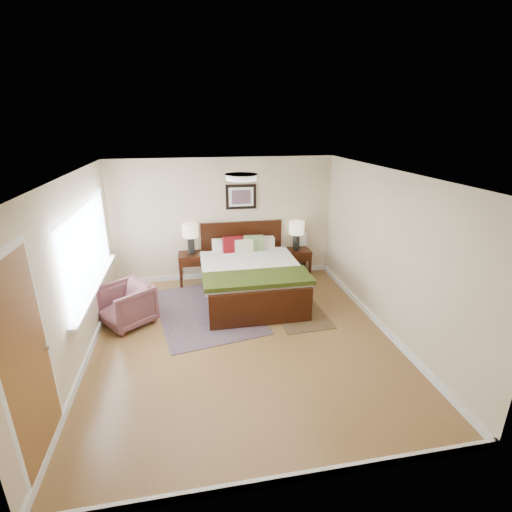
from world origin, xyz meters
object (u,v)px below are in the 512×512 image
at_px(bed, 250,270).
at_px(nightstand_right, 296,260).
at_px(lamp_left, 190,234).
at_px(lamp_right, 297,231).
at_px(armchair, 127,305).
at_px(rug_persian, 207,310).
at_px(nightstand_left, 192,260).

xyz_separation_m(bed, nightstand_right, (1.14, 0.84, -0.19)).
relative_size(lamp_left, lamp_right, 1.00).
distance_m(nightstand_right, armchair, 3.60).
bearing_deg(lamp_left, armchair, -126.65).
xyz_separation_m(lamp_left, rug_persian, (0.20, -1.27, -1.06)).
height_order(lamp_left, rug_persian, lamp_left).
bearing_deg(nightstand_right, armchair, -156.00).
bearing_deg(nightstand_left, armchair, -127.06).
bearing_deg(nightstand_left, lamp_left, 90.00).
height_order(lamp_right, armchair, lamp_right).
bearing_deg(nightstand_right, lamp_left, 179.68).
bearing_deg(lamp_left, nightstand_right, -0.32).
distance_m(nightstand_left, rug_persian, 1.36).
xyz_separation_m(lamp_right, rug_persian, (-1.99, -1.27, -1.00)).
bearing_deg(rug_persian, lamp_right, 21.95).
bearing_deg(lamp_left, lamp_right, 0.00).
relative_size(bed, armchair, 2.94).
xyz_separation_m(nightstand_right, rug_persian, (-1.99, -1.26, -0.35)).
height_order(lamp_left, lamp_right, lamp_left).
distance_m(lamp_right, armchair, 3.66).
xyz_separation_m(bed, lamp_right, (1.14, 0.85, 0.46)).
bearing_deg(nightstand_right, bed, -143.44).
bearing_deg(rug_persian, lamp_left, 88.26).
distance_m(bed, nightstand_right, 1.43).
bearing_deg(armchair, nightstand_right, 77.14).
height_order(nightstand_right, armchair, armchair).
xyz_separation_m(lamp_left, armchair, (-1.10, -1.47, -0.72)).
distance_m(nightstand_left, nightstand_right, 2.19).
relative_size(bed, lamp_left, 3.61).
relative_size(bed, rug_persian, 0.97).
distance_m(bed, lamp_right, 1.49).
xyz_separation_m(bed, armchair, (-2.15, -0.62, -0.21)).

